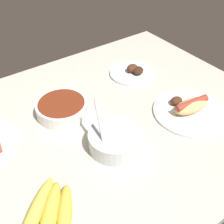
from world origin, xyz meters
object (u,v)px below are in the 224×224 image
at_px(plate_hotdog_assembled, 190,109).
at_px(plate_grilled_meat, 133,72).
at_px(bowl_chili, 62,108).
at_px(banana_bunch, 50,212).
at_px(bowl_coleslaw, 115,139).

xyz_separation_m(plate_hotdog_assembled, plate_grilled_meat, (0.01, -0.30, -0.01)).
height_order(plate_hotdog_assembled, plate_grilled_meat, plate_hotdog_assembled).
bearing_deg(plate_hotdog_assembled, bowl_chili, -34.93).
height_order(plate_hotdog_assembled, banana_bunch, plate_hotdog_assembled).
bearing_deg(banana_bunch, bowl_coleslaw, -160.22).
distance_m(plate_hotdog_assembled, plate_grilled_meat, 0.30).
bearing_deg(plate_grilled_meat, plate_hotdog_assembled, 91.18).
bearing_deg(banana_bunch, plate_grilled_meat, -145.89).
relative_size(banana_bunch, plate_grilled_meat, 1.10).
relative_size(plate_hotdog_assembled, banana_bunch, 1.26).
distance_m(plate_grilled_meat, bowl_coleslaw, 0.40).
bearing_deg(plate_grilled_meat, bowl_coleslaw, 43.67).
xyz_separation_m(plate_hotdog_assembled, bowl_chili, (0.36, -0.25, 0.01)).
bearing_deg(banana_bunch, plate_hotdog_assembled, -172.95).
relative_size(bowl_chili, plate_grilled_meat, 0.96).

